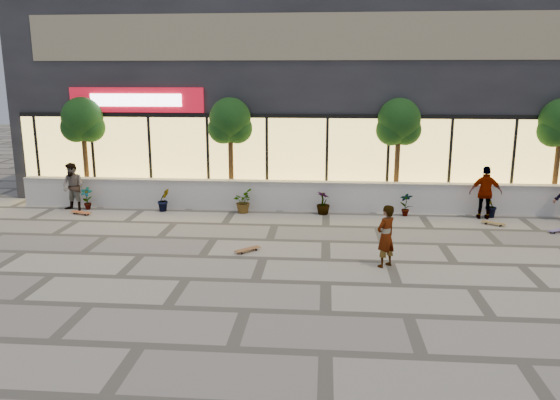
# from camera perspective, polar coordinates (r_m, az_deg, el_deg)

# --- Properties ---
(ground) EXTENTS (80.00, 80.00, 0.00)m
(ground) POSITION_cam_1_polar(r_m,az_deg,el_deg) (12.72, 4.80, -8.65)
(ground) COLOR #AAA593
(ground) RESTS_ON ground
(planter_wall) EXTENTS (22.00, 0.42, 1.04)m
(planter_wall) POSITION_cam_1_polar(r_m,az_deg,el_deg) (19.29, 4.85, 0.42)
(planter_wall) COLOR silver
(planter_wall) RESTS_ON ground
(retail_building) EXTENTS (24.00, 9.17, 8.50)m
(retail_building) POSITION_cam_1_polar(r_m,az_deg,el_deg) (24.33, 5.02, 11.81)
(retail_building) COLOR black
(retail_building) RESTS_ON ground
(shrub_a) EXTENTS (0.43, 0.29, 0.81)m
(shrub_a) POSITION_cam_1_polar(r_m,az_deg,el_deg) (20.58, -19.54, 0.16)
(shrub_a) COLOR #143510
(shrub_a) RESTS_ON ground
(shrub_b) EXTENTS (0.57, 0.57, 0.81)m
(shrub_b) POSITION_cam_1_polar(r_m,az_deg,el_deg) (19.60, -12.06, 0.02)
(shrub_b) COLOR #143510
(shrub_b) RESTS_ON ground
(shrub_c) EXTENTS (0.68, 0.77, 0.81)m
(shrub_c) POSITION_cam_1_polar(r_m,az_deg,el_deg) (18.99, -3.94, -0.13)
(shrub_c) COLOR #143510
(shrub_c) RESTS_ON ground
(shrub_d) EXTENTS (0.64, 0.64, 0.81)m
(shrub_d) POSITION_cam_1_polar(r_m,az_deg,el_deg) (18.78, 4.54, -0.29)
(shrub_d) COLOR #143510
(shrub_d) RESTS_ON ground
(shrub_e) EXTENTS (0.46, 0.35, 0.81)m
(shrub_e) POSITION_cam_1_polar(r_m,az_deg,el_deg) (18.98, 13.02, -0.44)
(shrub_e) COLOR #143510
(shrub_e) RESTS_ON ground
(shrub_f) EXTENTS (0.55, 0.57, 0.81)m
(shrub_f) POSITION_cam_1_polar(r_m,az_deg,el_deg) (19.59, 21.15, -0.58)
(shrub_f) COLOR #143510
(shrub_f) RESTS_ON ground
(tree_west) EXTENTS (1.60, 1.50, 3.92)m
(tree_west) POSITION_cam_1_polar(r_m,az_deg,el_deg) (21.55, -19.93, 7.63)
(tree_west) COLOR #4F351C
(tree_west) RESTS_ON ground
(tree_midwest) EXTENTS (1.60, 1.50, 3.92)m
(tree_midwest) POSITION_cam_1_polar(r_m,az_deg,el_deg) (19.91, -5.23, 7.97)
(tree_midwest) COLOR #4F351C
(tree_midwest) RESTS_ON ground
(tree_mideast) EXTENTS (1.60, 1.50, 3.92)m
(tree_mideast) POSITION_cam_1_polar(r_m,az_deg,el_deg) (19.78, 12.31, 7.70)
(tree_mideast) COLOR #4F351C
(tree_mideast) RESTS_ON ground
(skater_center) EXTENTS (0.68, 0.67, 1.58)m
(skater_center) POSITION_cam_1_polar(r_m,az_deg,el_deg) (13.75, 10.99, -3.73)
(skater_center) COLOR white
(skater_center) RESTS_ON ground
(skater_left) EXTENTS (0.95, 0.82, 1.69)m
(skater_left) POSITION_cam_1_polar(r_m,az_deg,el_deg) (20.53, -20.81, 1.29)
(skater_left) COLOR #8A7E59
(skater_left) RESTS_ON ground
(skater_right_near) EXTENTS (1.08, 0.54, 1.77)m
(skater_right_near) POSITION_cam_1_polar(r_m,az_deg,el_deg) (19.26, 20.69, 0.71)
(skater_right_near) COLOR silver
(skater_right_near) RESTS_ON ground
(skateboard_center) EXTENTS (0.69, 0.68, 0.09)m
(skateboard_center) POSITION_cam_1_polar(r_m,az_deg,el_deg) (14.83, -3.41, -5.16)
(skateboard_center) COLOR brown
(skateboard_center) RESTS_ON ground
(skateboard_left) EXTENTS (0.81, 0.43, 0.09)m
(skateboard_left) POSITION_cam_1_polar(r_m,az_deg,el_deg) (19.96, -20.08, -1.22)
(skateboard_left) COLOR #B04D21
(skateboard_left) RESTS_ON ground
(skateboard_right_near) EXTENTS (0.72, 0.56, 0.09)m
(skateboard_right_near) POSITION_cam_1_polar(r_m,az_deg,el_deg) (18.71, 21.41, -2.24)
(skateboard_right_near) COLOR olive
(skateboard_right_near) RESTS_ON ground
(skateboard_right_far) EXTENTS (0.70, 0.51, 0.09)m
(skateboard_right_far) POSITION_cam_1_polar(r_m,az_deg,el_deg) (18.66, 27.02, -2.82)
(skateboard_right_far) COLOR #615195
(skateboard_right_far) RESTS_ON ground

